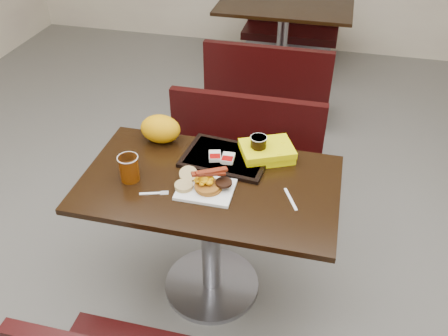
% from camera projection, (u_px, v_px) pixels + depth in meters
% --- Properties ---
extents(floor, '(6.00, 7.00, 0.01)m').
position_uv_depth(floor, '(212.00, 286.00, 2.67)').
color(floor, slate).
rests_on(floor, ground).
extents(table_near, '(1.20, 0.70, 0.75)m').
position_uv_depth(table_near, '(211.00, 238.00, 2.45)').
color(table_near, black).
rests_on(table_near, floor).
extents(bench_near_n, '(1.00, 0.46, 0.72)m').
position_uv_depth(bench_near_n, '(239.00, 162.00, 3.00)').
color(bench_near_n, black).
rests_on(bench_near_n, floor).
extents(table_far, '(1.20, 0.70, 0.75)m').
position_uv_depth(table_far, '(282.00, 45.00, 4.47)').
color(table_far, black).
rests_on(table_far, floor).
extents(bench_far_s, '(1.00, 0.46, 0.72)m').
position_uv_depth(bench_far_s, '(270.00, 79.00, 3.93)').
color(bench_far_s, black).
rests_on(bench_far_s, floor).
extents(bench_far_n, '(1.00, 0.46, 0.72)m').
position_uv_depth(bench_far_n, '(291.00, 21.00, 5.02)').
color(bench_far_n, black).
rests_on(bench_far_n, floor).
extents(platter, '(0.25, 0.20, 0.02)m').
position_uv_depth(platter, '(206.00, 189.00, 2.16)').
color(platter, white).
rests_on(platter, table_near).
extents(pancake_stack, '(0.16, 0.16, 0.03)m').
position_uv_depth(pancake_stack, '(209.00, 186.00, 2.15)').
color(pancake_stack, '#9E681A').
rests_on(pancake_stack, platter).
extents(sausage_patty, '(0.10, 0.10, 0.01)m').
position_uv_depth(sausage_patty, '(224.00, 183.00, 2.14)').
color(sausage_patty, black).
rests_on(sausage_patty, pancake_stack).
extents(scrambled_eggs, '(0.09, 0.08, 0.05)m').
position_uv_depth(scrambled_eggs, '(204.00, 179.00, 2.13)').
color(scrambled_eggs, '#FF9F05').
rests_on(scrambled_eggs, pancake_stack).
extents(bacon_strips, '(0.17, 0.13, 0.01)m').
position_uv_depth(bacon_strips, '(208.00, 173.00, 2.12)').
color(bacon_strips, '#410404').
rests_on(bacon_strips, scrambled_eggs).
extents(muffin_bottom, '(0.09, 0.09, 0.02)m').
position_uv_depth(muffin_bottom, '(184.00, 186.00, 2.16)').
color(muffin_bottom, tan).
rests_on(muffin_bottom, platter).
extents(muffin_top, '(0.10, 0.11, 0.05)m').
position_uv_depth(muffin_top, '(188.00, 174.00, 2.21)').
color(muffin_top, tan).
rests_on(muffin_top, platter).
extents(coffee_cup_near, '(0.12, 0.12, 0.13)m').
position_uv_depth(coffee_cup_near, '(129.00, 168.00, 2.20)').
color(coffee_cup_near, '#914205').
rests_on(coffee_cup_near, table_near).
extents(fork, '(0.13, 0.06, 0.00)m').
position_uv_depth(fork, '(150.00, 193.00, 2.15)').
color(fork, white).
rests_on(fork, table_near).
extents(knife, '(0.08, 0.14, 0.00)m').
position_uv_depth(knife, '(291.00, 199.00, 2.12)').
color(knife, white).
rests_on(knife, table_near).
extents(condiment_ketchup, '(0.04, 0.04, 0.01)m').
position_uv_depth(condiment_ketchup, '(214.00, 183.00, 2.20)').
color(condiment_ketchup, '#8C0504').
rests_on(condiment_ketchup, table_near).
extents(tray, '(0.44, 0.34, 0.02)m').
position_uv_depth(tray, '(226.00, 157.00, 2.36)').
color(tray, black).
rests_on(tray, table_near).
extents(hashbrown_sleeve_left, '(0.08, 0.09, 0.02)m').
position_uv_depth(hashbrown_sleeve_left, '(215.00, 156.00, 2.33)').
color(hashbrown_sleeve_left, silver).
rests_on(hashbrown_sleeve_left, tray).
extents(hashbrown_sleeve_right, '(0.06, 0.08, 0.02)m').
position_uv_depth(hashbrown_sleeve_right, '(228.00, 158.00, 2.32)').
color(hashbrown_sleeve_right, silver).
rests_on(hashbrown_sleeve_right, tray).
extents(coffee_cup_far, '(0.09, 0.09, 0.11)m').
position_uv_depth(coffee_cup_far, '(258.00, 146.00, 2.33)').
color(coffee_cup_far, black).
rests_on(coffee_cup_far, tray).
extents(clamshell, '(0.31, 0.28, 0.07)m').
position_uv_depth(clamshell, '(267.00, 152.00, 2.36)').
color(clamshell, '#EFE603').
rests_on(clamshell, table_near).
extents(paper_bag, '(0.22, 0.16, 0.15)m').
position_uv_depth(paper_bag, '(161.00, 129.00, 2.45)').
color(paper_bag, '#D49207').
rests_on(paper_bag, table_near).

